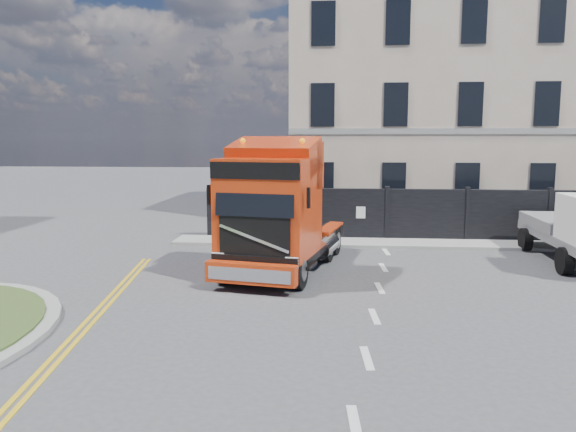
# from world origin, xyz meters

# --- Properties ---
(ground) EXTENTS (120.00, 120.00, 0.00)m
(ground) POSITION_xyz_m (0.00, 0.00, 0.00)
(ground) COLOR #424244
(ground) RESTS_ON ground
(hoarding_fence) EXTENTS (18.80, 0.25, 2.00)m
(hoarding_fence) POSITION_xyz_m (6.55, 9.00, 1.00)
(hoarding_fence) COLOR black
(hoarding_fence) RESTS_ON ground
(georgian_building) EXTENTS (12.30, 10.30, 12.80)m
(georgian_building) POSITION_xyz_m (6.00, 16.50, 5.77)
(georgian_building) COLOR beige
(georgian_building) RESTS_ON ground
(pavement_far) EXTENTS (20.00, 1.60, 0.12)m
(pavement_far) POSITION_xyz_m (6.00, 8.10, 0.06)
(pavement_far) COLOR gray
(pavement_far) RESTS_ON ground
(truck) EXTENTS (3.59, 6.75, 3.84)m
(truck) POSITION_xyz_m (0.36, 3.29, 1.72)
(truck) COLOR black
(truck) RESTS_ON ground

